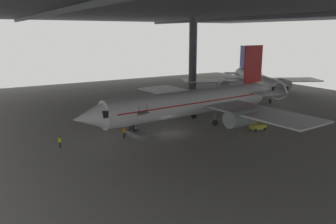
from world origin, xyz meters
name	(u,v)px	position (x,y,z in m)	size (l,w,h in m)	color
ground_plane	(166,132)	(0.00, 0.00, 0.00)	(110.00, 110.00, 0.00)	gray
hangar_structure	(244,6)	(-0.09, 13.75, 17.82)	(121.00, 99.00, 18.46)	#4C4F54
airplane_main	(194,102)	(-1.51, 5.84, 3.51)	(36.60, 37.85, 11.79)	white
boarding_stairs	(137,132)	(-0.12, -4.56, 0.74)	(4.36, 1.78, 4.73)	slate
crew_worker_near_nose	(60,141)	(-0.83, -14.73, 0.89)	(0.54, 0.30, 1.57)	#232838
crew_worker_by_stairs	(124,132)	(-0.50, -6.32, 0.89)	(0.34, 0.52, 1.58)	#232838
airplane_distant	(256,81)	(-14.64, 32.30, 3.30)	(31.26, 31.48, 10.66)	white
baggage_tug	(258,127)	(6.02, 11.99, 0.53)	(1.61, 2.37, 0.90)	yellow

